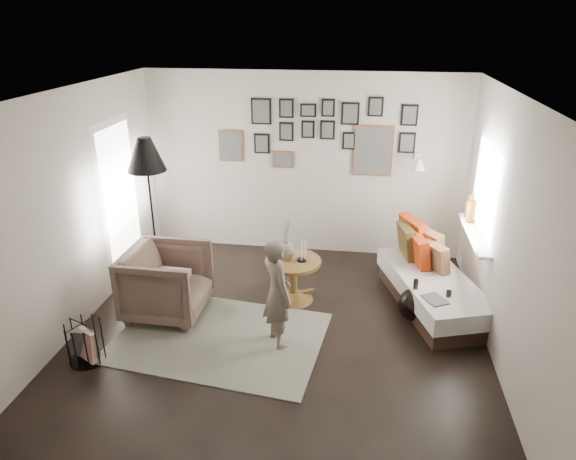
# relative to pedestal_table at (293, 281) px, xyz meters

# --- Properties ---
(ground) EXTENTS (4.80, 4.80, 0.00)m
(ground) POSITION_rel_pedestal_table_xyz_m (-0.05, -0.90, -0.25)
(ground) COLOR black
(ground) RESTS_ON ground
(wall_back) EXTENTS (4.50, 0.00, 4.50)m
(wall_back) POSITION_rel_pedestal_table_xyz_m (-0.05, 1.50, 1.05)
(wall_back) COLOR #ACA297
(wall_back) RESTS_ON ground
(wall_front) EXTENTS (4.50, 0.00, 4.50)m
(wall_front) POSITION_rel_pedestal_table_xyz_m (-0.05, -3.30, 1.05)
(wall_front) COLOR #ACA297
(wall_front) RESTS_ON ground
(wall_left) EXTENTS (0.00, 4.80, 4.80)m
(wall_left) POSITION_rel_pedestal_table_xyz_m (-2.30, -0.90, 1.05)
(wall_left) COLOR #ACA297
(wall_left) RESTS_ON ground
(wall_right) EXTENTS (0.00, 4.80, 4.80)m
(wall_right) POSITION_rel_pedestal_table_xyz_m (2.20, -0.90, 1.05)
(wall_right) COLOR #ACA297
(wall_right) RESTS_ON ground
(ceiling) EXTENTS (4.80, 4.80, 0.00)m
(ceiling) POSITION_rel_pedestal_table_xyz_m (-0.05, -0.90, 2.35)
(ceiling) COLOR white
(ceiling) RESTS_ON wall_back
(door_left) EXTENTS (0.00, 2.14, 2.14)m
(door_left) POSITION_rel_pedestal_table_xyz_m (-2.29, 0.30, 0.80)
(door_left) COLOR white
(door_left) RESTS_ON wall_left
(window_right) EXTENTS (0.15, 1.32, 1.30)m
(window_right) POSITION_rel_pedestal_table_xyz_m (2.12, 0.44, 0.68)
(window_right) COLOR white
(window_right) RESTS_ON wall_right
(gallery_wall) EXTENTS (2.74, 0.03, 1.08)m
(gallery_wall) POSITION_rel_pedestal_table_xyz_m (0.24, 1.49, 1.49)
(gallery_wall) COLOR brown
(gallery_wall) RESTS_ON wall_back
(wall_sconce) EXTENTS (0.18, 0.36, 0.16)m
(wall_sconce) POSITION_rel_pedestal_table_xyz_m (1.50, 1.24, 1.21)
(wall_sconce) COLOR white
(wall_sconce) RESTS_ON wall_back
(rug) EXTENTS (2.39, 1.80, 0.01)m
(rug) POSITION_rel_pedestal_table_xyz_m (-0.68, -0.94, -0.24)
(rug) COLOR beige
(rug) RESTS_ON ground
(pedestal_table) EXTENTS (0.69, 0.69, 0.54)m
(pedestal_table) POSITION_rel_pedestal_table_xyz_m (0.00, 0.00, 0.00)
(pedestal_table) COLOR brown
(pedestal_table) RESTS_ON ground
(vase) EXTENTS (0.20, 0.20, 0.49)m
(vase) POSITION_rel_pedestal_table_xyz_m (-0.08, 0.02, 0.44)
(vase) COLOR black
(vase) RESTS_ON pedestal_table
(candles) EXTENTS (0.12, 0.12, 0.26)m
(candles) POSITION_rel_pedestal_table_xyz_m (0.11, 0.00, 0.41)
(candles) COLOR black
(candles) RESTS_ON pedestal_table
(daybed) EXTENTS (1.29, 1.94, 0.88)m
(daybed) POSITION_rel_pedestal_table_xyz_m (1.68, 0.16, 0.03)
(daybed) COLOR black
(daybed) RESTS_ON ground
(magazine_on_daybed) EXTENTS (0.30, 0.33, 0.01)m
(magazine_on_daybed) POSITION_rel_pedestal_table_xyz_m (1.63, -0.48, 0.16)
(magazine_on_daybed) COLOR black
(magazine_on_daybed) RESTS_ON daybed
(armchair) EXTENTS (0.92, 0.89, 0.82)m
(armchair) POSITION_rel_pedestal_table_xyz_m (-1.41, -0.53, 0.16)
(armchair) COLOR brown
(armchair) RESTS_ON ground
(armchair_cushion) EXTENTS (0.39, 0.40, 0.17)m
(armchair_cushion) POSITION_rel_pedestal_table_xyz_m (-1.38, -0.48, 0.23)
(armchair_cushion) COLOR beige
(armchair_cushion) RESTS_ON armchair
(floor_lamp) EXTENTS (0.46, 0.46, 1.97)m
(floor_lamp) POSITION_rel_pedestal_table_xyz_m (-1.74, 0.03, 1.45)
(floor_lamp) COLOR black
(floor_lamp) RESTS_ON ground
(magazine_basket) EXTENTS (0.46, 0.46, 0.44)m
(magazine_basket) POSITION_rel_pedestal_table_xyz_m (-1.91, -1.52, -0.03)
(magazine_basket) COLOR black
(magazine_basket) RESTS_ON ground
(demijohn_large) EXTENTS (0.35, 0.35, 0.52)m
(demijohn_large) POSITION_rel_pedestal_table_xyz_m (1.44, -0.25, -0.05)
(demijohn_large) COLOR black
(demijohn_large) RESTS_ON ground
(demijohn_small) EXTENTS (0.31, 0.31, 0.47)m
(demijohn_small) POSITION_rel_pedestal_table_xyz_m (1.79, -0.37, -0.07)
(demijohn_small) COLOR black
(demijohn_small) RESTS_ON ground
(child) EXTENTS (0.49, 0.53, 1.22)m
(child) POSITION_rel_pedestal_table_xyz_m (-0.03, -0.94, 0.36)
(child) COLOR #64574F
(child) RESTS_ON ground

